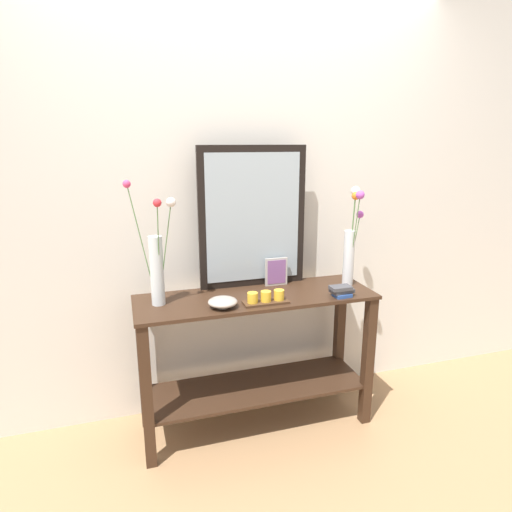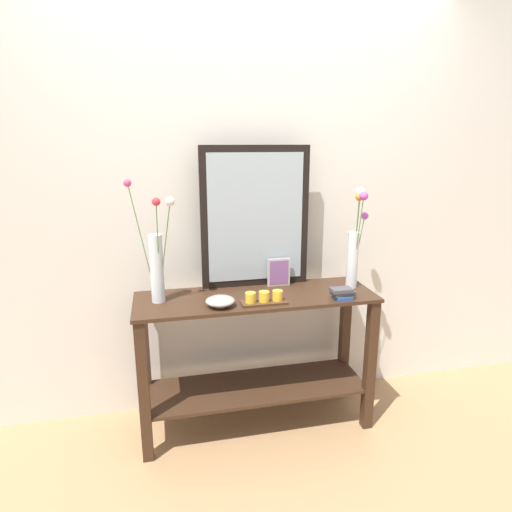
{
  "view_description": "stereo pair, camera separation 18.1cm",
  "coord_description": "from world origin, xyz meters",
  "px_view_note": "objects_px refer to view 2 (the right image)",
  "views": [
    {
      "loc": [
        -0.68,
        -2.21,
        1.66
      ],
      "look_at": [
        0.0,
        0.0,
        1.05
      ],
      "focal_mm": 30.74,
      "sensor_mm": 36.0,
      "label": 1
    },
    {
      "loc": [
        -0.51,
        -2.26,
        1.66
      ],
      "look_at": [
        0.0,
        0.0,
        1.05
      ],
      "focal_mm": 30.74,
      "sensor_mm": 36.0,
      "label": 2
    }
  ],
  "objects_px": {
    "mirror_leaning": "(255,218)",
    "candle_tray": "(264,299)",
    "vase_right": "(355,245)",
    "picture_frame_small": "(279,272)",
    "console_table": "(256,346)",
    "decorative_bowl": "(220,301)",
    "book_stack": "(342,293)",
    "tall_vase_left": "(157,261)"
  },
  "relations": [
    {
      "from": "console_table",
      "to": "decorative_bowl",
      "type": "xyz_separation_m",
      "value": [
        -0.22,
        -0.12,
        0.34
      ]
    },
    {
      "from": "mirror_leaning",
      "to": "picture_frame_small",
      "type": "xyz_separation_m",
      "value": [
        0.13,
        -0.05,
        -0.32
      ]
    },
    {
      "from": "mirror_leaning",
      "to": "book_stack",
      "type": "bearing_deg",
      "value": -39.32
    },
    {
      "from": "picture_frame_small",
      "to": "tall_vase_left",
      "type": "bearing_deg",
      "value": -170.36
    },
    {
      "from": "tall_vase_left",
      "to": "picture_frame_small",
      "type": "relative_size",
      "value": 3.9
    },
    {
      "from": "console_table",
      "to": "picture_frame_small",
      "type": "bearing_deg",
      "value": 39.23
    },
    {
      "from": "decorative_bowl",
      "to": "book_stack",
      "type": "xyz_separation_m",
      "value": [
        0.67,
        -0.03,
        0.0
      ]
    },
    {
      "from": "console_table",
      "to": "candle_tray",
      "type": "relative_size",
      "value": 5.5
    },
    {
      "from": "decorative_bowl",
      "to": "console_table",
      "type": "bearing_deg",
      "value": 29.25
    },
    {
      "from": "mirror_leaning",
      "to": "book_stack",
      "type": "relative_size",
      "value": 5.86
    },
    {
      "from": "mirror_leaning",
      "to": "tall_vase_left",
      "type": "height_order",
      "value": "mirror_leaning"
    },
    {
      "from": "candle_tray",
      "to": "decorative_bowl",
      "type": "distance_m",
      "value": 0.23
    },
    {
      "from": "console_table",
      "to": "book_stack",
      "type": "bearing_deg",
      "value": -18.68
    },
    {
      "from": "tall_vase_left",
      "to": "vase_right",
      "type": "xyz_separation_m",
      "value": [
        1.12,
        0.0,
        0.03
      ]
    },
    {
      "from": "vase_right",
      "to": "candle_tray",
      "type": "height_order",
      "value": "vase_right"
    },
    {
      "from": "vase_right",
      "to": "book_stack",
      "type": "distance_m",
      "value": 0.32
    },
    {
      "from": "mirror_leaning",
      "to": "candle_tray",
      "type": "bearing_deg",
      "value": -94.23
    },
    {
      "from": "mirror_leaning",
      "to": "decorative_bowl",
      "type": "bearing_deg",
      "value": -129.81
    },
    {
      "from": "vase_right",
      "to": "picture_frame_small",
      "type": "height_order",
      "value": "vase_right"
    },
    {
      "from": "tall_vase_left",
      "to": "picture_frame_small",
      "type": "height_order",
      "value": "tall_vase_left"
    },
    {
      "from": "tall_vase_left",
      "to": "candle_tray",
      "type": "distance_m",
      "value": 0.6
    },
    {
      "from": "tall_vase_left",
      "to": "vase_right",
      "type": "height_order",
      "value": "tall_vase_left"
    },
    {
      "from": "tall_vase_left",
      "to": "picture_frame_small",
      "type": "distance_m",
      "value": 0.73
    },
    {
      "from": "console_table",
      "to": "candle_tray",
      "type": "bearing_deg",
      "value": -83.62
    },
    {
      "from": "candle_tray",
      "to": "book_stack",
      "type": "relative_size",
      "value": 1.75
    },
    {
      "from": "mirror_leaning",
      "to": "candle_tray",
      "type": "relative_size",
      "value": 3.35
    },
    {
      "from": "candle_tray",
      "to": "console_table",
      "type": "bearing_deg",
      "value": 96.38
    },
    {
      "from": "console_table",
      "to": "picture_frame_small",
      "type": "height_order",
      "value": "picture_frame_small"
    },
    {
      "from": "vase_right",
      "to": "decorative_bowl",
      "type": "bearing_deg",
      "value": -169.9
    },
    {
      "from": "console_table",
      "to": "book_stack",
      "type": "distance_m",
      "value": 0.59
    },
    {
      "from": "mirror_leaning",
      "to": "decorative_bowl",
      "type": "height_order",
      "value": "mirror_leaning"
    },
    {
      "from": "mirror_leaning",
      "to": "picture_frame_small",
      "type": "bearing_deg",
      "value": -19.71
    },
    {
      "from": "candle_tray",
      "to": "decorative_bowl",
      "type": "relative_size",
      "value": 1.59
    },
    {
      "from": "mirror_leaning",
      "to": "candle_tray",
      "type": "height_order",
      "value": "mirror_leaning"
    },
    {
      "from": "console_table",
      "to": "mirror_leaning",
      "type": "xyz_separation_m",
      "value": [
        0.04,
        0.19,
        0.72
      ]
    },
    {
      "from": "console_table",
      "to": "book_stack",
      "type": "relative_size",
      "value": 9.61
    },
    {
      "from": "tall_vase_left",
      "to": "console_table",
      "type": "bearing_deg",
      "value": -2.1
    },
    {
      "from": "book_stack",
      "to": "console_table",
      "type": "bearing_deg",
      "value": 161.32
    },
    {
      "from": "console_table",
      "to": "vase_right",
      "type": "relative_size",
      "value": 2.31
    },
    {
      "from": "vase_right",
      "to": "candle_tray",
      "type": "bearing_deg",
      "value": -165.2
    },
    {
      "from": "vase_right",
      "to": "picture_frame_small",
      "type": "xyz_separation_m",
      "value": [
        -0.42,
        0.12,
        -0.17
      ]
    },
    {
      "from": "candle_tray",
      "to": "picture_frame_small",
      "type": "relative_size",
      "value": 1.45
    }
  ]
}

